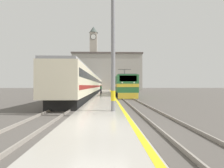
{
  "coord_description": "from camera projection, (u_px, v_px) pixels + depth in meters",
  "views": [
    {
      "loc": [
        0.34,
        -7.21,
        1.87
      ],
      "look_at": [
        1.41,
        29.37,
        2.2
      ],
      "focal_mm": 28.0,
      "sensor_mm": 36.0,
      "label": 1
    }
  ],
  "objects": [
    {
      "name": "rail_track_near",
      "position": [
        122.0,
        96.0,
        32.26
      ],
      "size": [
        2.84,
        140.0,
        0.16
      ],
      "color": "#514C47",
      "rests_on": "ground"
    },
    {
      "name": "station_building",
      "position": [
        107.0,
        72.0,
        65.52
      ],
      "size": [
        25.86,
        7.14,
        13.88
      ],
      "color": "#A8A399",
      "rests_on": "ground"
    },
    {
      "name": "ground_plane",
      "position": [
        105.0,
        94.0,
        37.16
      ],
      "size": [
        200.0,
        200.0,
        0.0
      ],
      "primitive_type": "plane",
      "color": "#514C47"
    },
    {
      "name": "rail_track_far",
      "position": [
        88.0,
        96.0,
        32.08
      ],
      "size": [
        2.83,
        140.0,
        0.16
      ],
      "color": "#514C47",
      "rests_on": "ground"
    },
    {
      "name": "clock_tower",
      "position": [
        94.0,
        57.0,
        75.16
      ],
      "size": [
        3.81,
        3.81,
        27.37
      ],
      "color": "#ADA393",
      "rests_on": "ground"
    },
    {
      "name": "platform",
      "position": [
        105.0,
        95.0,
        32.17
      ],
      "size": [
        2.97,
        140.0,
        0.38
      ],
      "color": "#ADA89E",
      "rests_on": "ground"
    },
    {
      "name": "passenger_train",
      "position": [
        92.0,
        85.0,
        38.63
      ],
      "size": [
        2.92,
        54.24,
        3.86
      ],
      "color": "black",
      "rests_on": "ground"
    },
    {
      "name": "catenary_mast",
      "position": [
        115.0,
        43.0,
        10.31
      ],
      "size": [
        2.77,
        0.27,
        8.02
      ],
      "color": "gray",
      "rests_on": "platform"
    },
    {
      "name": "locomotive_train",
      "position": [
        122.0,
        86.0,
        33.07
      ],
      "size": [
        2.92,
        19.78,
        4.52
      ],
      "color": "black",
      "rests_on": "ground"
    },
    {
      "name": "person_on_platform",
      "position": [
        101.0,
        89.0,
        32.72
      ],
      "size": [
        0.34,
        0.34,
        1.7
      ],
      "color": "#23232D",
      "rests_on": "platform"
    }
  ]
}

